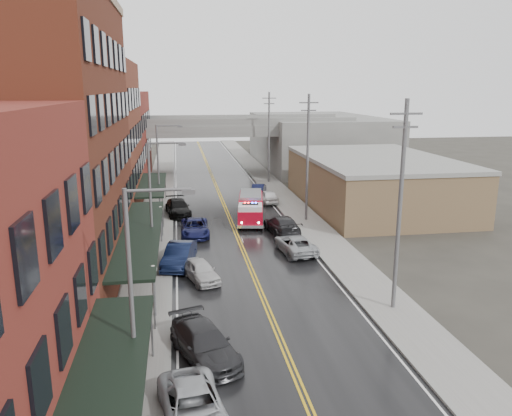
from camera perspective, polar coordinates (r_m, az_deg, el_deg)
road at (r=42.41m, az=-2.02°, el=-3.60°), size 11.00×160.00×0.02m
sidewalk_left at (r=42.18m, az=-11.94°, el=-3.90°), size 3.00×160.00×0.15m
sidewalk_right at (r=43.83m, az=7.51°, el=-3.05°), size 3.00×160.00×0.15m
curb_left at (r=42.12m, az=-9.69°, el=-3.82°), size 0.30×160.00×0.15m
curb_right at (r=43.40m, az=5.41°, el=-3.16°), size 0.30×160.00×0.15m
brick_building_b at (r=34.46m, az=-23.29°, el=6.60°), size 9.00×20.00×18.00m
brick_building_c at (r=51.67m, az=-18.51°, el=7.31°), size 9.00×15.00×15.00m
brick_building_far at (r=69.05m, az=-16.12°, el=7.64°), size 9.00×20.00×12.00m
tan_building at (r=55.30m, az=13.34°, el=2.77°), size 14.00×22.00×5.00m
right_far_block at (r=83.85m, az=6.94°, el=7.66°), size 18.00×30.00×8.00m
awning_0 at (r=17.34m, az=-17.31°, el=-20.55°), size 2.60×16.00×3.09m
awning_1 at (r=34.67m, az=-13.02°, el=-2.76°), size 2.60×18.00×3.09m
awning_2 at (r=51.68m, az=-11.77°, el=2.66°), size 2.60×13.00×3.09m
globe_lamp_1 at (r=28.19m, az=-11.63°, el=-7.98°), size 0.44×0.44×3.12m
globe_lamp_2 at (r=41.53m, az=-10.85°, el=-0.91°), size 0.44×0.44×3.12m
street_lamp_0 at (r=19.73m, az=-13.42°, el=-8.71°), size 2.64×0.22×9.00m
street_lamp_1 at (r=35.04m, az=-11.57°, el=1.20°), size 2.64×0.22×9.00m
street_lamp_2 at (r=50.79m, az=-10.85°, el=5.03°), size 2.64×0.22×9.00m
utility_pole_0 at (r=28.64m, az=16.14°, el=0.47°), size 1.80×0.24×12.00m
utility_pole_1 at (r=47.21m, az=5.91°, el=5.94°), size 1.80×0.24×12.00m
utility_pole_2 at (r=66.62m, az=1.49°, el=8.23°), size 1.80×0.24×12.00m
overpass at (r=72.68m, az=-5.18°, el=8.38°), size 40.00×10.00×7.50m
fire_truck at (r=47.62m, az=-0.61°, el=0.07°), size 3.73×7.38×2.59m
parked_car_left_2 at (r=20.59m, az=-7.14°, el=-21.67°), size 3.04×5.30×1.39m
parked_car_left_3 at (r=24.55m, az=-5.91°, el=-15.14°), size 3.75×5.73×1.54m
parked_car_left_4 at (r=33.61m, az=-6.33°, el=-7.14°), size 2.78×4.37×1.38m
parked_car_left_5 at (r=36.41m, az=-8.77°, el=-5.34°), size 2.80×5.26×1.65m
parked_car_left_6 at (r=43.59m, az=-7.01°, el=-2.25°), size 2.39×5.16×1.43m
parked_car_left_7 at (r=50.80m, az=-8.91°, el=0.05°), size 2.81×5.63×1.57m
parked_car_right_0 at (r=38.94m, az=4.50°, el=-4.15°), size 2.90×5.30×1.41m
parked_car_right_1 at (r=43.94m, az=2.99°, el=-1.93°), size 2.76×5.66×1.59m
parked_car_right_2 at (r=55.59m, az=1.42°, el=1.33°), size 1.87×4.34×1.46m
parked_car_right_3 at (r=59.99m, az=0.33°, el=2.19°), size 2.51×4.30×1.34m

